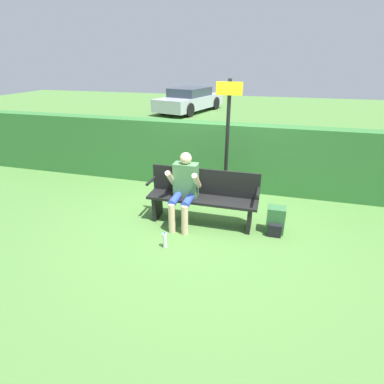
# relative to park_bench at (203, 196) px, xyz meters

# --- Properties ---
(ground_plane) EXTENTS (40.00, 40.00, 0.00)m
(ground_plane) POSITION_rel_park_bench_xyz_m (0.00, -0.07, -0.50)
(ground_plane) COLOR #4C7A38
(hedge_back) EXTENTS (12.00, 0.40, 1.43)m
(hedge_back) POSITION_rel_park_bench_xyz_m (0.00, 1.67, 0.21)
(hedge_back) COLOR #337033
(hedge_back) RESTS_ON ground
(park_bench) EXTENTS (1.90, 0.42, 0.95)m
(park_bench) POSITION_rel_park_bench_xyz_m (0.00, 0.00, 0.00)
(park_bench) COLOR black
(park_bench) RESTS_ON ground
(person_seated) EXTENTS (0.54, 0.63, 1.26)m
(person_seated) POSITION_rel_park_bench_xyz_m (-0.30, -0.14, 0.20)
(person_seated) COLOR #4C7F4C
(person_seated) RESTS_ON ground
(backpack) EXTENTS (0.29, 0.30, 0.46)m
(backpack) POSITION_rel_park_bench_xyz_m (1.25, -0.05, -0.29)
(backpack) COLOR #336638
(backpack) RESTS_ON ground
(water_bottle) EXTENTS (0.07, 0.07, 0.27)m
(water_bottle) POSITION_rel_park_bench_xyz_m (-0.37, -0.95, -0.38)
(water_bottle) COLOR white
(water_bottle) RESTS_ON ground
(signpost) EXTENTS (0.47, 0.09, 2.36)m
(signpost) POSITION_rel_park_bench_xyz_m (0.24, 0.92, 0.86)
(signpost) COLOR black
(signpost) RESTS_ON ground
(parked_car) EXTENTS (2.94, 4.89, 1.26)m
(parked_car) POSITION_rel_park_bench_xyz_m (-3.48, 11.58, 0.12)
(parked_car) COLOR #B7BCC6
(parked_car) RESTS_ON ground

